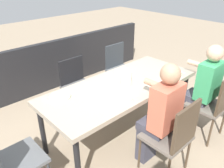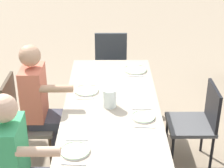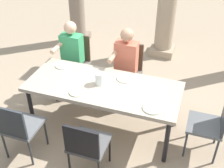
# 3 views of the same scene
# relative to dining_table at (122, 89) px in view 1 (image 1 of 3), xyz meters

# --- Properties ---
(ground_plane) EXTENTS (16.00, 16.00, 0.00)m
(ground_plane) POSITION_rel_dining_table_xyz_m (0.00, 0.00, -0.69)
(ground_plane) COLOR gray
(dining_table) EXTENTS (2.09, 0.87, 0.76)m
(dining_table) POSITION_rel_dining_table_xyz_m (0.00, 0.00, 0.00)
(dining_table) COLOR tan
(dining_table) RESTS_ON ground
(chair_west_north) EXTENTS (0.44, 0.44, 0.95)m
(chair_west_north) POSITION_rel_dining_table_xyz_m (-0.81, 0.86, -0.16)
(chair_west_north) COLOR #6A6158
(chair_west_north) RESTS_ON ground
(chair_west_south) EXTENTS (0.44, 0.44, 0.89)m
(chair_west_south) POSITION_rel_dining_table_xyz_m (-0.81, -0.85, -0.18)
(chair_west_south) COLOR #5B5E61
(chair_west_south) RESTS_ON ground
(chair_mid_north) EXTENTS (0.44, 0.44, 0.94)m
(chair_mid_north) POSITION_rel_dining_table_xyz_m (0.11, 0.86, -0.16)
(chair_mid_north) COLOR #6A6158
(chair_mid_north) RESTS_ON ground
(chair_mid_south) EXTENTS (0.44, 0.44, 0.86)m
(chair_mid_south) POSITION_rel_dining_table_xyz_m (0.11, -0.85, -0.19)
(chair_mid_south) COLOR #4F4F50
(chair_mid_south) RESTS_ON ground
(chair_head_east) EXTENTS (0.44, 0.44, 0.91)m
(chair_head_east) POSITION_rel_dining_table_xyz_m (1.47, 0.00, -0.17)
(chair_head_east) COLOR #5B5E61
(chair_head_east) RESTS_ON ground
(diner_woman_green) EXTENTS (0.35, 0.49, 1.29)m
(diner_woman_green) POSITION_rel_dining_table_xyz_m (0.10, 0.67, -0.01)
(diner_woman_green) COLOR #3F3F4C
(diner_woman_green) RESTS_ON ground
(diner_man_white) EXTENTS (0.35, 0.49, 1.27)m
(diner_man_white) POSITION_rel_dining_table_xyz_m (-0.81, 0.67, -0.02)
(diner_man_white) COLOR #3F3F4C
(diner_man_white) RESTS_ON ground
(patio_railing) EXTENTS (4.49, 0.10, 0.90)m
(patio_railing) POSITION_rel_dining_table_xyz_m (0.00, -1.84, -0.24)
(patio_railing) COLOR black
(patio_railing) RESTS_ON ground
(plate_0) EXTENTS (0.22, 0.22, 0.02)m
(plate_0) POSITION_rel_dining_table_xyz_m (-0.74, 0.27, 0.07)
(plate_0) COLOR white
(plate_0) RESTS_ON dining_table
(fork_0) EXTENTS (0.03, 0.17, 0.01)m
(fork_0) POSITION_rel_dining_table_xyz_m (-0.89, 0.27, 0.07)
(fork_0) COLOR silver
(fork_0) RESTS_ON dining_table
(spoon_0) EXTENTS (0.02, 0.17, 0.01)m
(spoon_0) POSITION_rel_dining_table_xyz_m (-0.59, 0.27, 0.07)
(spoon_0) COLOR silver
(spoon_0) RESTS_ON dining_table
(plate_1) EXTENTS (0.20, 0.20, 0.02)m
(plate_1) POSITION_rel_dining_table_xyz_m (-0.26, -0.27, 0.07)
(plate_1) COLOR white
(plate_1) RESTS_ON dining_table
(fork_1) EXTENTS (0.03, 0.17, 0.01)m
(fork_1) POSITION_rel_dining_table_xyz_m (-0.41, -0.27, 0.07)
(fork_1) COLOR silver
(fork_1) RESTS_ON dining_table
(spoon_1) EXTENTS (0.02, 0.17, 0.01)m
(spoon_1) POSITION_rel_dining_table_xyz_m (-0.11, -0.27, 0.07)
(spoon_1) COLOR silver
(spoon_1) RESTS_ON dining_table
(plate_2) EXTENTS (0.23, 0.23, 0.02)m
(plate_2) POSITION_rel_dining_table_xyz_m (0.24, 0.24, 0.07)
(plate_2) COLOR white
(plate_2) RESTS_ON dining_table
(fork_2) EXTENTS (0.02, 0.17, 0.01)m
(fork_2) POSITION_rel_dining_table_xyz_m (0.09, 0.24, 0.07)
(fork_2) COLOR silver
(fork_2) RESTS_ON dining_table
(spoon_2) EXTENTS (0.02, 0.17, 0.01)m
(spoon_2) POSITION_rel_dining_table_xyz_m (0.39, 0.24, 0.07)
(spoon_2) COLOR silver
(spoon_2) RESTS_ON dining_table
(plate_3) EXTENTS (0.25, 0.25, 0.02)m
(plate_3) POSITION_rel_dining_table_xyz_m (0.74, -0.27, 0.07)
(plate_3) COLOR white
(plate_3) RESTS_ON dining_table
(fork_3) EXTENTS (0.03, 0.17, 0.01)m
(fork_3) POSITION_rel_dining_table_xyz_m (0.59, -0.27, 0.07)
(fork_3) COLOR silver
(fork_3) RESTS_ON dining_table
(spoon_3) EXTENTS (0.03, 0.17, 0.01)m
(spoon_3) POSITION_rel_dining_table_xyz_m (0.89, -0.27, 0.07)
(spoon_3) COLOR silver
(spoon_3) RESTS_ON dining_table
(water_pitcher) EXTENTS (0.12, 0.12, 0.17)m
(water_pitcher) POSITION_rel_dining_table_xyz_m (-0.06, 0.02, 0.14)
(water_pitcher) COLOR white
(water_pitcher) RESTS_ON dining_table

